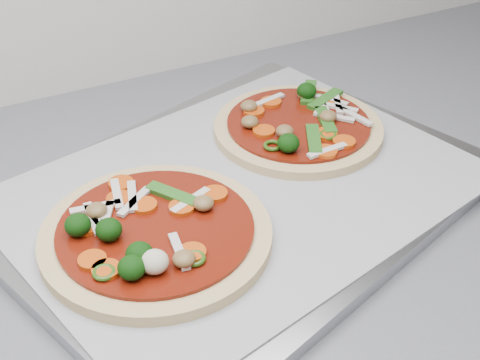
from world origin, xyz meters
name	(u,v)px	position (x,y,z in m)	size (l,w,h in m)	color
countertop	(417,149)	(0.00, 1.30, 0.88)	(3.60, 0.60, 0.04)	slate
baking_tray	(242,194)	(-0.25, 1.28, 0.91)	(0.48, 0.36, 0.02)	#9C9BA1
parchment	(242,187)	(-0.25, 1.28, 0.92)	(0.46, 0.34, 0.00)	#A1A1A7
pizza_left	(153,234)	(-0.36, 1.24, 0.93)	(0.26, 0.26, 0.04)	#D2B27D
pizza_right	(299,126)	(-0.14, 1.35, 0.93)	(0.20, 0.20, 0.03)	#D2B27D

